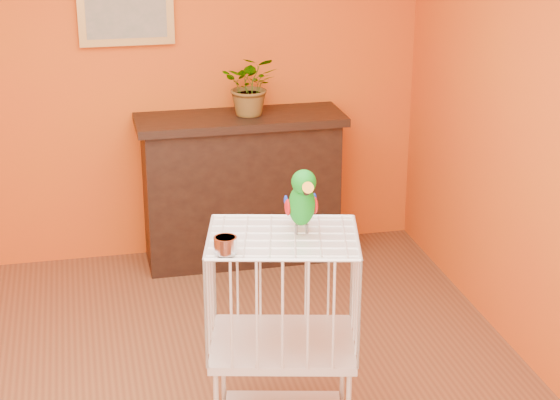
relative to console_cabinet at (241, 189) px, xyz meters
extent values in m
plane|color=#D24913|center=(-0.70, 0.24, 0.78)|extent=(4.00, 0.00, 4.00)
cube|color=black|center=(0.00, 0.00, -0.03)|extent=(1.31, 0.44, 0.98)
cube|color=black|center=(0.00, 0.00, 0.49)|extent=(1.40, 0.50, 0.05)
cube|color=black|center=(0.00, -0.19, -0.03)|extent=(0.92, 0.02, 0.49)
cube|color=#5C281A|center=(-0.27, -0.05, -0.14)|extent=(0.05, 0.20, 0.31)
cube|color=#45572B|center=(-0.18, -0.05, -0.14)|extent=(0.05, 0.20, 0.31)
cube|color=#5C281A|center=(-0.09, -0.05, -0.14)|extent=(0.05, 0.20, 0.31)
cube|color=#45572B|center=(0.02, -0.05, -0.14)|extent=(0.05, 0.20, 0.31)
cube|color=#5C281A|center=(0.13, -0.05, -0.14)|extent=(0.05, 0.20, 0.31)
imported|color=#26722D|center=(0.08, 0.06, 0.68)|extent=(0.47, 0.50, 0.32)
cube|color=#A97F3C|center=(-0.70, 0.21, 1.23)|extent=(0.62, 0.03, 0.50)
cube|color=gray|center=(-0.70, 0.20, 1.23)|extent=(0.52, 0.01, 0.40)
cube|color=silver|center=(-0.18, -2.13, -0.03)|extent=(0.78, 0.66, 0.04)
cube|color=silver|center=(-0.18, -2.13, 0.52)|extent=(0.78, 0.66, 0.01)
cylinder|color=silver|center=(-0.43, -1.83, -0.29)|extent=(0.02, 0.02, 0.47)
cylinder|color=silver|center=(0.17, -1.97, -0.29)|extent=(0.02, 0.02, 0.47)
cylinder|color=silver|center=(-0.47, -2.27, 0.57)|extent=(0.10, 0.10, 0.07)
cylinder|color=#59544C|center=(-0.12, -2.12, 0.55)|extent=(0.01, 0.01, 0.05)
cylinder|color=#59544C|center=(-0.07, -2.12, 0.55)|extent=(0.01, 0.01, 0.05)
ellipsoid|color=#038116|center=(-0.09, -2.12, 0.67)|extent=(0.12, 0.18, 0.23)
ellipsoid|color=#038116|center=(-0.09, -2.15, 0.79)|extent=(0.11, 0.12, 0.11)
cone|color=orange|center=(-0.09, -2.20, 0.78)|extent=(0.05, 0.07, 0.07)
cone|color=black|center=(-0.09, -2.19, 0.76)|extent=(0.03, 0.03, 0.03)
sphere|color=black|center=(-0.13, -2.17, 0.80)|extent=(0.02, 0.02, 0.02)
sphere|color=black|center=(-0.06, -2.17, 0.80)|extent=(0.02, 0.02, 0.02)
ellipsoid|color=#A50C0C|center=(-0.16, -2.10, 0.66)|extent=(0.03, 0.07, 0.08)
ellipsoid|color=navy|center=(-0.03, -2.11, 0.66)|extent=(0.03, 0.07, 0.08)
cone|color=#038116|center=(-0.09, -2.04, 0.59)|extent=(0.07, 0.16, 0.12)
camera|label=1|loc=(-1.05, -5.97, 2.16)|focal=60.00mm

